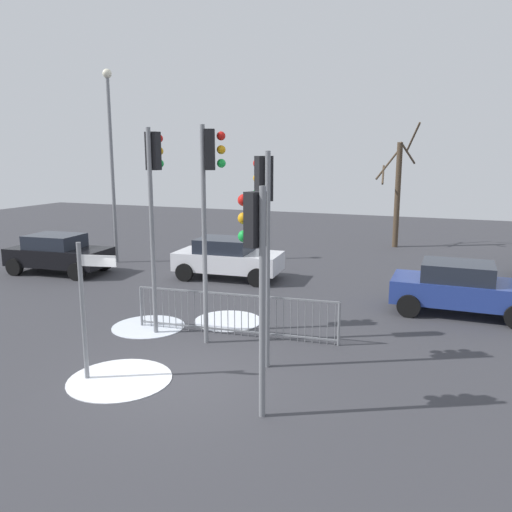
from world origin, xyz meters
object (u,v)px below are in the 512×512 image
at_px(traffic_light_rear_left, 154,185).
at_px(direction_sign_post, 86,304).
at_px(car_blue_far, 461,287).
at_px(bare_tree_centre, 397,190).
at_px(car_black_mid, 58,253).
at_px(car_white_near, 227,258).
at_px(traffic_light_foreground_left, 256,250).
at_px(traffic_light_mid_right, 264,211).
at_px(street_lamp, 111,149).
at_px(traffic_light_mid_left, 209,187).

bearing_deg(traffic_light_rear_left, direction_sign_post, -81.19).
height_order(car_blue_far, bare_tree_centre, bare_tree_centre).
relative_size(direction_sign_post, bare_tree_centre, 0.47).
bearing_deg(car_black_mid, car_white_near, 9.01).
bearing_deg(traffic_light_foreground_left, traffic_light_rear_left, 72.12).
bearing_deg(bare_tree_centre, traffic_light_mid_right, -93.29).
bearing_deg(traffic_light_mid_right, traffic_light_rear_left, 113.30).
bearing_deg(bare_tree_centre, street_lamp, -142.29).
xyz_separation_m(traffic_light_mid_left, traffic_light_foreground_left, (2.23, -2.82, -0.82)).
relative_size(traffic_light_rear_left, car_white_near, 1.29).
bearing_deg(direction_sign_post, traffic_light_rear_left, 82.69).
bearing_deg(traffic_light_mid_right, traffic_light_mid_left, 105.04).
xyz_separation_m(traffic_light_mid_left, direction_sign_post, (-1.38, -2.73, -2.14)).
relative_size(traffic_light_rear_left, car_blue_far, 1.33).
xyz_separation_m(car_white_near, car_black_mid, (-6.33, -1.54, 0.00)).
relative_size(traffic_light_foreground_left, bare_tree_centre, 0.67).
height_order(car_white_near, bare_tree_centre, bare_tree_centre).
height_order(traffic_light_rear_left, car_blue_far, traffic_light_rear_left).
bearing_deg(car_black_mid, street_lamp, 66.48).
relative_size(traffic_light_mid_right, traffic_light_rear_left, 0.89).
relative_size(traffic_light_foreground_left, direction_sign_post, 1.42).
height_order(traffic_light_mid_left, car_blue_far, traffic_light_mid_left).
xyz_separation_m(direction_sign_post, car_black_mid, (-7.32, 7.28, -0.80)).
height_order(traffic_light_mid_left, traffic_light_foreground_left, traffic_light_mid_left).
bearing_deg(car_blue_far, traffic_light_rear_left, -148.36).
relative_size(traffic_light_rear_left, car_black_mid, 1.29).
height_order(traffic_light_mid_left, street_lamp, street_lamp).
bearing_deg(car_blue_far, traffic_light_foreground_left, -113.71).
height_order(car_black_mid, bare_tree_centre, bare_tree_centre).
relative_size(traffic_light_foreground_left, street_lamp, 0.51).
bearing_deg(car_blue_far, street_lamp, 170.00).
distance_m(car_blue_far, car_white_near, 8.02).
bearing_deg(car_white_near, bare_tree_centre, 57.13).
height_order(traffic_light_foreground_left, car_black_mid, traffic_light_foreground_left).
bearing_deg(traffic_light_mid_left, traffic_light_mid_right, 40.01).
bearing_deg(bare_tree_centre, car_black_mid, -136.98).
distance_m(car_blue_far, street_lamp, 14.13).
relative_size(traffic_light_foreground_left, car_black_mid, 1.01).
bearing_deg(car_white_near, car_black_mid, -170.49).
height_order(traffic_light_mid_right, bare_tree_centre, bare_tree_centre).
xyz_separation_m(direction_sign_post, car_blue_far, (6.89, 7.35, -0.80)).
height_order(traffic_light_rear_left, bare_tree_centre, bare_tree_centre).
height_order(traffic_light_mid_right, traffic_light_foreground_left, traffic_light_mid_right).
bearing_deg(traffic_light_rear_left, traffic_light_mid_left, -4.12).
bearing_deg(car_black_mid, traffic_light_mid_left, -32.29).
relative_size(direction_sign_post, car_black_mid, 0.71).
bearing_deg(traffic_light_rear_left, car_blue_far, 35.78).
bearing_deg(traffic_light_foreground_left, car_black_mid, 76.59).
bearing_deg(direction_sign_post, car_blue_far, 34.93).
distance_m(traffic_light_mid_right, direction_sign_post, 3.97).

